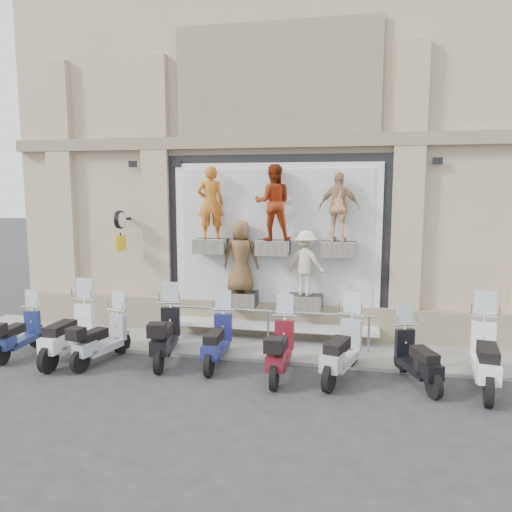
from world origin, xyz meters
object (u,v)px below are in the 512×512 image
object	(u,v)px
scooter_c	(101,330)
scooter_d	(165,325)
guard_rail	(268,329)
scooter_a	(19,325)
scooter_g	(342,339)
scooter_h	(418,348)
scooter_e	(217,331)
scooter_f	(280,339)
clock_sign_bracket	(120,226)
scooter_b	(68,322)
scooter_i	(486,345)

from	to	relation	value
scooter_c	scooter_d	size ratio (longest dim) A/B	0.89
guard_rail	scooter_a	size ratio (longest dim) A/B	2.96
scooter_a	scooter_g	size ratio (longest dim) A/B	0.85
guard_rail	scooter_h	size ratio (longest dim) A/B	2.83
guard_rail	scooter_g	bearing A→B (deg)	-41.02
scooter_d	scooter_e	bearing A→B (deg)	-10.58
scooter_d	scooter_h	size ratio (longest dim) A/B	1.12
scooter_f	clock_sign_bracket	bearing A→B (deg)	154.01
scooter_c	scooter_e	size ratio (longest dim) A/B	0.97
scooter_b	scooter_g	bearing A→B (deg)	1.99
clock_sign_bracket	scooter_b	world-z (taller)	clock_sign_bracket
scooter_d	scooter_i	distance (m)	6.43
scooter_a	scooter_i	xyz separation A→B (m)	(9.79, 0.13, 0.18)
scooter_e	scooter_g	xyz separation A→B (m)	(2.62, -0.23, 0.06)
clock_sign_bracket	scooter_d	world-z (taller)	clock_sign_bracket
clock_sign_bracket	scooter_c	bearing A→B (deg)	-75.17
clock_sign_bracket	scooter_b	bearing A→B (deg)	-95.25
scooter_f	scooter_g	world-z (taller)	scooter_g
guard_rail	scooter_i	bearing A→B (deg)	-18.85
scooter_i	scooter_c	bearing A→B (deg)	-171.15
scooter_f	scooter_g	distance (m)	1.21
clock_sign_bracket	scooter_h	size ratio (longest dim) A/B	0.57
scooter_e	scooter_f	world-z (taller)	scooter_f
scooter_c	scooter_h	xyz separation A→B (m)	(6.52, 0.15, 0.00)
guard_rail	scooter_f	distance (m)	1.78
clock_sign_bracket	scooter_i	bearing A→B (deg)	-13.36
scooter_d	scooter_g	distance (m)	3.79
scooter_b	scooter_h	world-z (taller)	scooter_b
guard_rail	scooter_h	world-z (taller)	scooter_h
scooter_e	scooter_f	bearing A→B (deg)	-16.72
scooter_b	scooter_f	world-z (taller)	scooter_b
scooter_g	clock_sign_bracket	bearing A→B (deg)	176.06
clock_sign_bracket	scooter_f	world-z (taller)	clock_sign_bracket
scooter_c	scooter_g	distance (m)	5.10
scooter_e	scooter_h	size ratio (longest dim) A/B	1.04
scooter_d	scooter_i	bearing A→B (deg)	-12.65
scooter_a	scooter_e	bearing A→B (deg)	1.10
scooter_b	scooter_e	size ratio (longest dim) A/B	1.13
scooter_a	scooter_f	xyz separation A→B (m)	(5.95, -0.03, 0.08)
scooter_b	scooter_d	world-z (taller)	scooter_b
clock_sign_bracket	scooter_d	distance (m)	3.26
scooter_g	scooter_h	bearing A→B (deg)	15.83
scooter_g	scooter_h	distance (m)	1.43
guard_rail	scooter_h	xyz separation A→B (m)	(3.19, -1.53, 0.26)
scooter_f	scooter_h	size ratio (longest dim) A/B	1.07
scooter_c	scooter_d	distance (m)	1.37
scooter_d	scooter_b	bearing A→B (deg)	179.44
clock_sign_bracket	scooter_b	size ratio (longest dim) A/B	0.49
clock_sign_bracket	scooter_e	world-z (taller)	clock_sign_bracket
scooter_d	scooter_e	size ratio (longest dim) A/B	1.08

